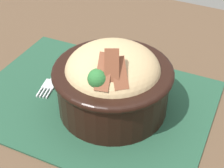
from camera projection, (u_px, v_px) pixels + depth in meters
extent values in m
cube|color=#4C3826|center=(103.00, 111.00, 0.59)|extent=(1.17, 0.92, 0.03)
cylinder|color=#412F20|center=(32.00, 78.00, 1.29)|extent=(0.04, 0.04, 0.72)
cube|color=#1E422D|center=(93.00, 100.00, 0.59)|extent=(0.41, 0.31, 0.00)
cylinder|color=black|center=(112.00, 89.00, 0.54)|extent=(0.18, 0.18, 0.08)
torus|color=black|center=(112.00, 72.00, 0.52)|extent=(0.19, 0.19, 0.01)
ellipsoid|color=tan|center=(112.00, 72.00, 0.52)|extent=(0.18, 0.18, 0.08)
sphere|color=#27622C|center=(98.00, 79.00, 0.47)|extent=(0.03, 0.03, 0.03)
cylinder|color=orange|center=(141.00, 59.00, 0.52)|extent=(0.02, 0.03, 0.01)
cylinder|color=orange|center=(99.00, 69.00, 0.50)|extent=(0.03, 0.02, 0.01)
cube|color=brown|center=(104.00, 72.00, 0.47)|extent=(0.03, 0.05, 0.04)
cube|color=brown|center=(112.00, 71.00, 0.46)|extent=(0.03, 0.04, 0.06)
cube|color=brown|center=(119.00, 73.00, 0.47)|extent=(0.04, 0.04, 0.04)
cube|color=silver|center=(60.00, 68.00, 0.66)|extent=(0.02, 0.06, 0.00)
cube|color=silver|center=(53.00, 78.00, 0.63)|extent=(0.01, 0.01, 0.00)
cube|color=silver|center=(49.00, 85.00, 0.61)|extent=(0.03, 0.03, 0.00)
cube|color=silver|center=(39.00, 92.00, 0.60)|extent=(0.01, 0.02, 0.00)
cube|color=silver|center=(42.00, 93.00, 0.60)|extent=(0.01, 0.02, 0.00)
cube|color=silver|center=(46.00, 93.00, 0.59)|extent=(0.01, 0.02, 0.00)
cube|color=silver|center=(49.00, 94.00, 0.59)|extent=(0.01, 0.02, 0.00)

